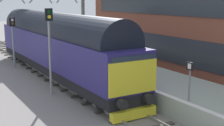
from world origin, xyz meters
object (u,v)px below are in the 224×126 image
platform_number_sign (190,75)px  signal_post_mid (50,42)px  diesel_locomotive (55,43)px  signal_post_far (13,37)px

platform_number_sign → signal_post_mid: bearing=117.7°
diesel_locomotive → platform_number_sign: diesel_locomotive is taller
platform_number_sign → signal_post_far: bearing=103.7°
signal_post_far → platform_number_sign: size_ratio=2.28×
signal_post_far → platform_number_sign: signal_post_far is taller
diesel_locomotive → signal_post_mid: signal_post_mid is taller
signal_post_mid → signal_post_far: bearing=90.0°
diesel_locomotive → signal_post_mid: bearing=-114.9°
signal_post_mid → platform_number_sign: signal_post_mid is taller
signal_post_mid → platform_number_sign: (3.88, -7.41, -0.90)m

